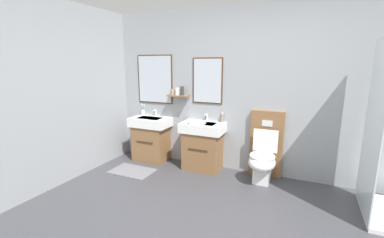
# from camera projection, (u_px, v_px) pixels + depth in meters

# --- Properties ---
(wall_back) EXTENTS (5.13, 0.27, 2.52)m
(wall_back) POSITION_uv_depth(u_px,v_px,m) (260.00, 92.00, 3.90)
(wall_back) COLOR #999EA3
(wall_back) RESTS_ON ground
(wall_left) EXTENTS (0.12, 4.03, 2.52)m
(wall_left) POSITION_uv_depth(u_px,v_px,m) (21.00, 99.00, 3.15)
(wall_left) COLOR #999EA3
(wall_left) RESTS_ON ground
(bath_mat) EXTENTS (0.68, 0.44, 0.01)m
(bath_mat) POSITION_uv_depth(u_px,v_px,m) (132.00, 171.00, 4.15)
(bath_mat) COLOR slate
(bath_mat) RESTS_ON ground
(vanity_sink_left) EXTENTS (0.67, 0.44, 0.76)m
(vanity_sink_left) POSITION_uv_depth(u_px,v_px,m) (151.00, 138.00, 4.57)
(vanity_sink_left) COLOR brown
(vanity_sink_left) RESTS_ON ground
(tap_on_left_sink) EXTENTS (0.03, 0.13, 0.11)m
(tap_on_left_sink) POSITION_uv_depth(u_px,v_px,m) (155.00, 112.00, 4.62)
(tap_on_left_sink) COLOR silver
(tap_on_left_sink) RESTS_ON vanity_sink_left
(vanity_sink_right) EXTENTS (0.67, 0.44, 0.76)m
(vanity_sink_right) POSITION_uv_depth(u_px,v_px,m) (203.00, 145.00, 4.18)
(vanity_sink_right) COLOR brown
(vanity_sink_right) RESTS_ON ground
(tap_on_right_sink) EXTENTS (0.03, 0.13, 0.11)m
(tap_on_right_sink) POSITION_uv_depth(u_px,v_px,m) (207.00, 117.00, 4.23)
(tap_on_right_sink) COLOR silver
(tap_on_right_sink) RESTS_ON vanity_sink_right
(toilet) EXTENTS (0.48, 0.62, 1.00)m
(toilet) POSITION_uv_depth(u_px,v_px,m) (264.00, 155.00, 3.79)
(toilet) COLOR brown
(toilet) RESTS_ON ground
(toothbrush_cup) EXTENTS (0.07, 0.07, 0.21)m
(toothbrush_cup) POSITION_uv_depth(u_px,v_px,m) (143.00, 112.00, 4.72)
(toothbrush_cup) COLOR silver
(toothbrush_cup) RESTS_ON vanity_sink_left
(soap_dispenser) EXTENTS (0.06, 0.06, 0.17)m
(soap_dispenser) POSITION_uv_depth(u_px,v_px,m) (222.00, 118.00, 4.12)
(soap_dispenser) COLOR gray
(soap_dispenser) RESTS_ON vanity_sink_right
(folded_hand_towel) EXTENTS (0.22, 0.16, 0.04)m
(folded_hand_towel) POSITION_uv_depth(u_px,v_px,m) (198.00, 123.00, 4.01)
(folded_hand_towel) COLOR white
(folded_hand_towel) RESTS_ON vanity_sink_right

